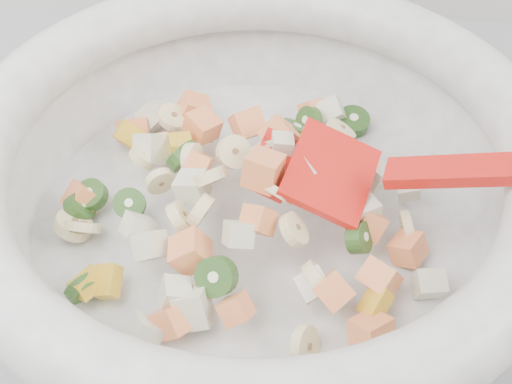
{
  "coord_description": "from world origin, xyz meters",
  "views": [
    {
      "loc": [
        0.12,
        1.06,
        1.32
      ],
      "look_at": [
        0.1,
        1.41,
        0.95
      ],
      "focal_mm": 50.0,
      "sensor_mm": 36.0,
      "label": 1
    }
  ],
  "objects": [
    {
      "name": "mixing_bowl",
      "position": [
        0.1,
        1.41,
        0.96
      ],
      "size": [
        0.52,
        0.42,
        0.16
      ],
      "color": "white",
      "rests_on": "counter"
    }
  ]
}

